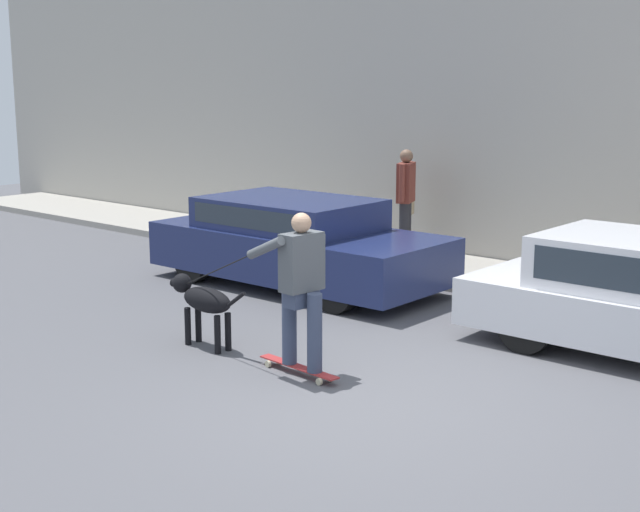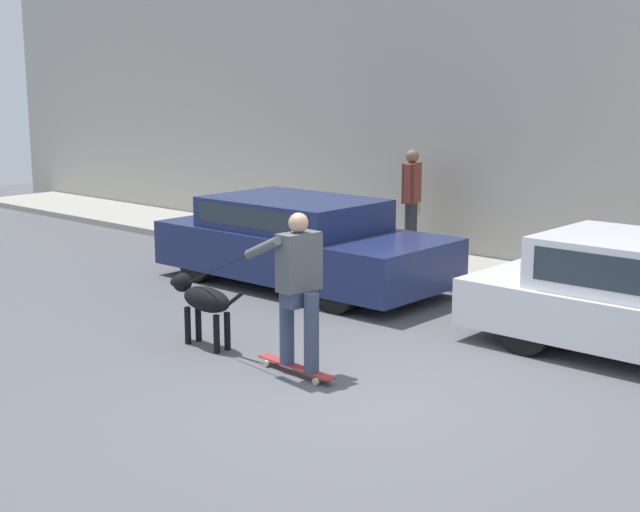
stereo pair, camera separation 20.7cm
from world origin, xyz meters
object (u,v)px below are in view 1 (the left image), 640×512
(pedestrian_with_bag, at_px, (406,197))
(skateboarder, at_px, (301,285))
(parked_car_0, at_px, (296,243))
(dog, at_px, (203,301))

(pedestrian_with_bag, bearing_deg, skateboarder, -86.36)
(pedestrian_with_bag, bearing_deg, parked_car_0, -116.69)
(parked_car_0, xyz_separation_m, dog, (1.21, -2.85, -0.10))
(dog, distance_m, skateboarder, 1.52)
(skateboarder, bearing_deg, parked_car_0, -41.92)
(parked_car_0, height_order, dog, parked_car_0)
(parked_car_0, distance_m, pedestrian_with_bag, 2.41)
(dog, xyz_separation_m, skateboarder, (1.46, -0.03, 0.41))
(parked_car_0, distance_m, dog, 3.09)
(dog, xyz_separation_m, pedestrian_with_bag, (-0.99, 5.20, 0.53))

